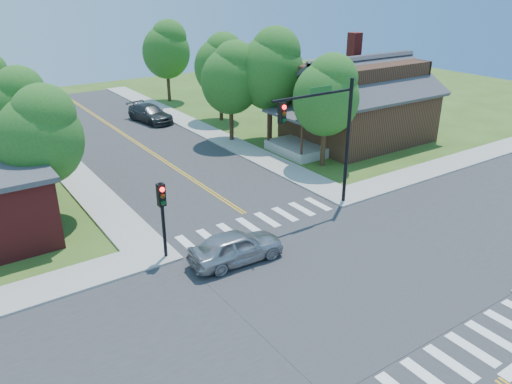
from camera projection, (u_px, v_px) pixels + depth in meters
ground at (338, 276)px, 21.87m from camera, size 100.00×100.00×0.00m
road_ns at (338, 275)px, 21.86m from camera, size 10.00×90.00×0.04m
road_ew at (338, 275)px, 21.86m from camera, size 90.00×10.00×0.04m
intersection_patch at (338, 276)px, 21.87m from camera, size 10.20×10.20×0.06m
sidewalk_ne at (348, 132)px, 42.05m from camera, size 40.00×40.00×0.14m
crosswalk_north at (258, 222)px, 26.57m from camera, size 8.85×2.00×0.01m
crosswalk_south at (462, 356)px, 17.14m from camera, size 8.85×2.00×0.01m
centerline at (338, 275)px, 21.85m from camera, size 0.30×90.00×0.01m
signal_mast_ne at (326, 126)px, 26.24m from camera, size 5.30×0.42×7.20m
signal_pole_nw at (162, 207)px, 22.17m from camera, size 0.34×0.42×3.80m
house_ne at (358, 99)px, 39.20m from camera, size 13.05×8.80×7.11m
tree_e_a at (328, 94)px, 32.87m from camera, size 4.52×4.29×7.68m
tree_e_b at (272, 67)px, 37.99m from camera, size 5.20×4.94×8.85m
tree_e_c at (221, 63)px, 44.04m from camera, size 4.61×4.38×7.85m
tree_e_d at (167, 48)px, 51.13m from camera, size 4.91×4.66×8.34m
tree_w_a at (41, 133)px, 25.20m from camera, size 4.31×4.10×7.33m
tree_w_b at (18, 106)px, 30.92m from camera, size 4.25×4.04×7.23m
tree_house at (232, 76)px, 38.06m from camera, size 4.62×4.39×7.86m
tree_bldg at (29, 128)px, 29.66m from camera, size 3.44×3.27×5.85m
car_silver at (236, 247)px, 22.65m from camera, size 2.25×4.62×1.51m
car_dgrey at (150, 114)px, 45.09m from camera, size 3.89×5.94×1.52m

